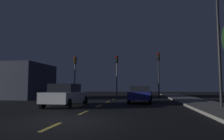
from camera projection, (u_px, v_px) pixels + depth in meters
name	position (u px, v px, depth m)	size (l,w,h in m)	color
ground_plane	(101.00, 105.00, 14.89)	(80.00, 80.00, 0.00)	black
sidewalk_curb_right	(208.00, 105.00, 13.78)	(3.00, 40.00, 0.15)	gray
lane_stripe_nearest	(51.00, 127.00, 6.81)	(0.16, 1.60, 0.01)	#EACC4C
lane_stripe_second	(84.00, 113.00, 10.56)	(0.16, 1.60, 0.01)	#EACC4C
lane_stripe_third	(99.00, 106.00, 14.30)	(0.16, 1.60, 0.01)	#EACC4C
lane_stripe_fourth	(108.00, 102.00, 18.05)	(0.16, 1.60, 0.01)	#EACC4C
lane_stripe_fifth	(114.00, 99.00, 21.79)	(0.16, 1.60, 0.01)	#EACC4C
traffic_signal_left	(75.00, 69.00, 25.05)	(0.32, 0.38, 5.09)	#4C4C51
traffic_signal_center	(117.00, 68.00, 24.27)	(0.32, 0.38, 5.11)	#4C4C51
traffic_signal_right	(159.00, 66.00, 23.55)	(0.32, 0.38, 5.32)	black
car_stopped_ahead	(141.00, 94.00, 16.91)	(2.06, 3.92, 1.41)	navy
car_adjacent_lane	(66.00, 95.00, 14.01)	(2.03, 4.50, 1.55)	silver
street_lamp_right	(214.00, 38.00, 12.56)	(1.73, 0.36, 7.31)	black
storefront_left	(26.00, 81.00, 23.26)	(4.36, 6.55, 3.95)	#333847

